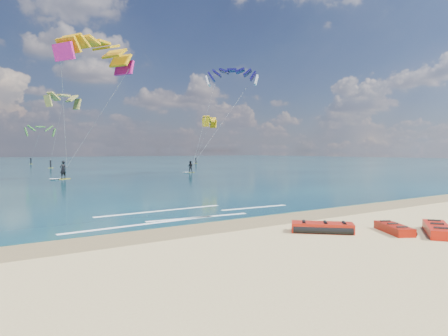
# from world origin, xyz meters

# --- Properties ---
(ground) EXTENTS (320.00, 320.00, 0.00)m
(ground) POSITION_xyz_m (0.00, 40.00, 0.00)
(ground) COLOR tan
(ground) RESTS_ON ground
(wet_sand_strip) EXTENTS (320.00, 2.40, 0.01)m
(wet_sand_strip) POSITION_xyz_m (0.00, 3.00, 0.00)
(wet_sand_strip) COLOR brown
(wet_sand_strip) RESTS_ON ground
(sea) EXTENTS (320.00, 200.00, 0.04)m
(sea) POSITION_xyz_m (0.00, 104.00, 0.02)
(sea) COLOR #092432
(sea) RESTS_ON ground
(packed_kite_left) EXTENTS (2.97, 2.59, 0.42)m
(packed_kite_left) POSITION_xyz_m (5.91, -2.98, 0.00)
(packed_kite_left) COLOR red
(packed_kite_left) RESTS_ON ground
(packed_kite_mid) EXTENTS (2.72, 2.66, 0.44)m
(packed_kite_mid) POSITION_xyz_m (2.50, -0.29, 0.00)
(packed_kite_mid) COLOR red
(packed_kite_mid) RESTS_ON ground
(packed_kite_right) EXTENTS (1.93, 2.38, 0.37)m
(packed_kite_right) POSITION_xyz_m (4.78, -1.88, 0.00)
(packed_kite_right) COLOR #A71507
(packed_kite_right) RESTS_ON ground
(kitesurfer_main) EXTENTS (10.05, 9.00, 15.94)m
(kitesurfer_main) POSITION_xyz_m (1.67, 32.65, 8.41)
(kitesurfer_main) COLOR yellow
(kitesurfer_main) RESTS_ON sea
(kitesurfer_far) EXTENTS (10.96, 7.25, 16.11)m
(kitesurfer_far) POSITION_xyz_m (21.19, 37.51, 8.35)
(kitesurfer_far) COLOR gold
(kitesurfer_far) RESTS_ON sea
(shoreline_foam) EXTENTS (12.74, 3.66, 0.01)m
(shoreline_foam) POSITION_xyz_m (-0.19, 6.22, 0.05)
(shoreline_foam) COLOR white
(shoreline_foam) RESTS_ON ground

